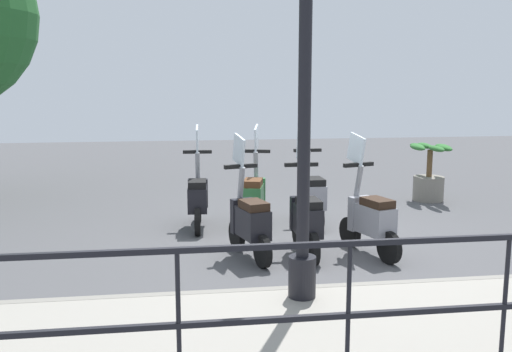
{
  "coord_description": "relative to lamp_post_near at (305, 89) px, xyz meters",
  "views": [
    {
      "loc": [
        -7.5,
        1.59,
        2.19
      ],
      "look_at": [
        0.2,
        0.5,
        0.9
      ],
      "focal_mm": 40.0,
      "sensor_mm": 36.0,
      "label": 1
    }
  ],
  "objects": [
    {
      "name": "scooter_far_0",
      "position": [
        3.28,
        -0.88,
        -1.64
      ],
      "size": [
        1.23,
        0.44,
        1.54
      ],
      "rotation": [
        0.0,
        0.0,
        0.03
      ],
      "color": "black",
      "rests_on": "ground_plane"
    },
    {
      "name": "potted_palm",
      "position": [
        4.77,
        -3.48,
        -1.68
      ],
      "size": [
        1.06,
        0.66,
        1.05
      ],
      "color": "slate",
      "rests_on": "ground_plane"
    },
    {
      "name": "promenade_walkway",
      "position": [
        -0.75,
        -0.42,
        -2.05
      ],
      "size": [
        2.2,
        20.0,
        0.15
      ],
      "color": "gray",
      "rests_on": "ground_plane"
    },
    {
      "name": "fence_railing",
      "position": [
        -1.8,
        -0.42,
        -1.24
      ],
      "size": [
        0.04,
        16.03,
        1.07
      ],
      "color": "black",
      "rests_on": "promenade_walkway"
    },
    {
      "name": "scooter_near_2",
      "position": [
        1.74,
        0.28,
        -1.64
      ],
      "size": [
        1.21,
        0.53,
        1.54
      ],
      "rotation": [
        0.0,
        0.0,
        0.27
      ],
      "color": "black",
      "rests_on": "ground_plane"
    },
    {
      "name": "scooter_far_2",
      "position": [
        3.31,
        0.86,
        -1.64
      ],
      "size": [
        1.23,
        0.44,
        1.54
      ],
      "rotation": [
        0.0,
        0.0,
        -0.06
      ],
      "color": "black",
      "rests_on": "ground_plane"
    },
    {
      "name": "ground_plane",
      "position": [
        2.4,
        -0.42,
        -2.12
      ],
      "size": [
        28.0,
        28.0,
        0.0
      ],
      "primitive_type": "plane",
      "color": "#4C4C4F"
    },
    {
      "name": "lamp_post_near",
      "position": [
        0.0,
        0.0,
        0.0
      ],
      "size": [
        0.26,
        0.9,
        4.44
      ],
      "color": "black",
      "rests_on": "promenade_walkway"
    },
    {
      "name": "scooter_near_1",
      "position": [
        1.77,
        -0.44,
        -1.64
      ],
      "size": [
        1.23,
        0.44,
        1.54
      ],
      "rotation": [
        0.0,
        0.0,
        0.01
      ],
      "color": "black",
      "rests_on": "ground_plane"
    },
    {
      "name": "scooter_far_1",
      "position": [
        3.28,
        0.01,
        -1.64
      ],
      "size": [
        1.21,
        0.52,
        1.54
      ],
      "rotation": [
        0.0,
        0.0,
        -0.25
      ],
      "color": "black",
      "rests_on": "ground_plane"
    },
    {
      "name": "scooter_near_0",
      "position": [
        1.67,
        -1.25,
        -1.64
      ],
      "size": [
        1.2,
        0.54,
        1.54
      ],
      "rotation": [
        0.0,
        0.0,
        0.3
      ],
      "color": "black",
      "rests_on": "ground_plane"
    }
  ]
}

